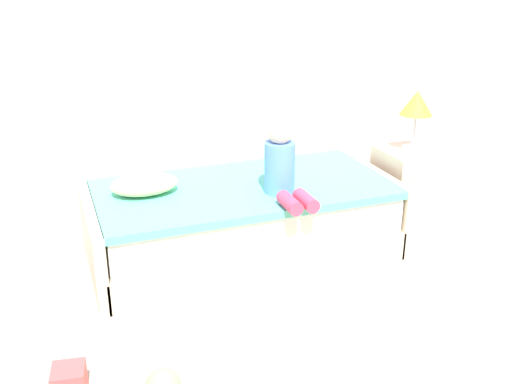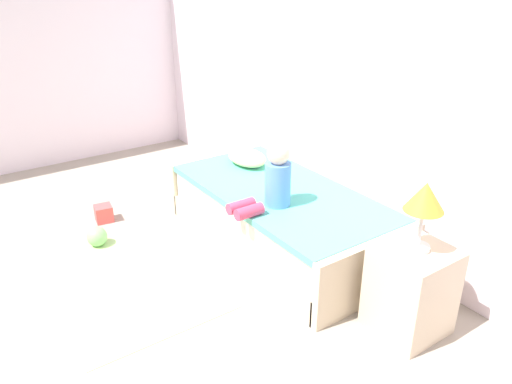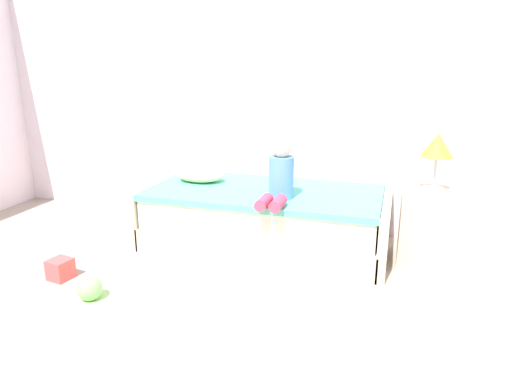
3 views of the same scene
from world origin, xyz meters
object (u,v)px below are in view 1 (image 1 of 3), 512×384
at_px(table_lamp, 416,106).
at_px(toy_block, 69,382).
at_px(nightstand, 408,187).
at_px(child_figure, 283,165).
at_px(bed, 243,220).
at_px(pillow, 144,184).

xyz_separation_m(table_lamp, toy_block, (-2.61, -1.13, -0.86)).
distance_m(nightstand, toy_block, 2.85).
distance_m(table_lamp, child_figure, 1.21).
xyz_separation_m(bed, toy_block, (-1.26, -1.10, -0.17)).
bearing_deg(bed, toy_block, -138.79).
bearing_deg(nightstand, table_lamp, 180.00).
distance_m(table_lamp, toy_block, 2.97).
relative_size(table_lamp, pillow, 1.02).
xyz_separation_m(table_lamp, child_figure, (-1.16, -0.25, -0.23)).
relative_size(child_figure, toy_block, 3.31).
bearing_deg(child_figure, bed, 129.77).
distance_m(child_figure, toy_block, 1.81).
height_order(table_lamp, pillow, table_lamp).
xyz_separation_m(pillow, toy_block, (-0.61, -1.20, -0.49)).
relative_size(bed, nightstand, 3.52).
xyz_separation_m(bed, child_figure, (0.19, -0.23, 0.46)).
bearing_deg(toy_block, child_figure, 31.11).
height_order(nightstand, pillow, pillow).
height_order(bed, pillow, pillow).
height_order(bed, child_figure, child_figure).
bearing_deg(child_figure, table_lamp, 12.18).
xyz_separation_m(bed, nightstand, (1.35, 0.02, 0.05)).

